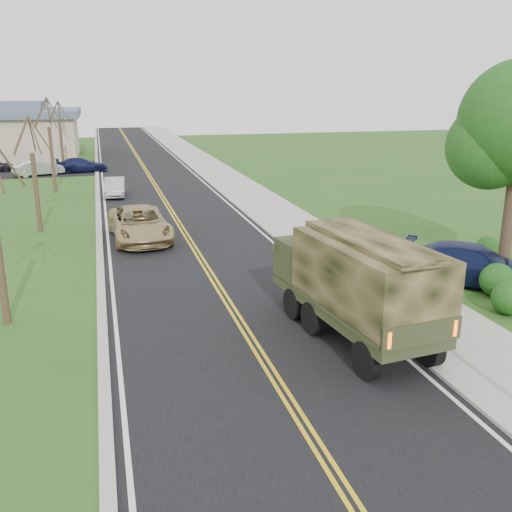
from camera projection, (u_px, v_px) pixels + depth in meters
name	position (u px, v px, depth m)	size (l,w,h in m)	color
ground	(347.00, 494.00, 10.27)	(160.00, 160.00, 0.00)	#254D19
road	(149.00, 175.00, 47.26)	(8.00, 120.00, 0.01)	black
curb_right	(198.00, 173.00, 48.29)	(0.30, 120.00, 0.12)	#9E998E
sidewalk_right	(219.00, 172.00, 48.73)	(3.20, 120.00, 0.10)	#9E998E
curb_left	(97.00, 177.00, 46.20)	(0.30, 120.00, 0.10)	#9E998E
bare_tree_b	(35.00, 183.00, 28.14)	(1.83, 2.14, 5.73)	#38281C
bare_tree_c	(52.00, 152.00, 39.15)	(2.04, 2.39, 6.42)	#38281C
bare_tree_d	(61.00, 140.00, 50.32)	(1.88, 2.20, 5.91)	#38281C
military_truck	(357.00, 279.00, 16.11)	(2.95, 6.62, 3.20)	black
suv_champagne	(140.00, 224.00, 27.16)	(2.59, 5.62, 1.56)	tan
sedan_silver	(115.00, 187.00, 38.14)	(1.29, 3.69, 1.22)	#B8B7BC
pickup_navy	(473.00, 265.00, 21.07)	(2.07, 5.09, 1.48)	#11183E
lot_car_silver	(38.00, 168.00, 46.92)	(1.39, 3.98, 1.31)	#B5B5BA
lot_car_navy	(82.00, 165.00, 48.92)	(1.72, 4.24, 1.23)	#0E1336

